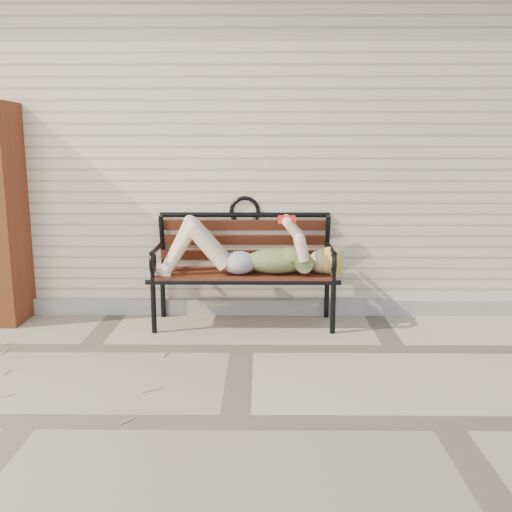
{
  "coord_description": "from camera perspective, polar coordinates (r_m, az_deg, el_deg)",
  "views": [
    {
      "loc": [
        0.16,
        -4.38,
        1.62
      ],
      "look_at": [
        0.11,
        0.41,
        0.69
      ],
      "focal_mm": 40.0,
      "sensor_mm": 36.0,
      "label": 1
    }
  ],
  "objects": [
    {
      "name": "garden_bench",
      "position": [
        5.23,
        -1.19,
        0.26
      ],
      "size": [
        1.78,
        0.71,
        1.15
      ],
      "color": "black",
      "rests_on": "ground"
    },
    {
      "name": "ground",
      "position": [
        4.68,
        -1.44,
        -9.25
      ],
      "size": [
        80.0,
        80.0,
        0.0
      ],
      "primitive_type": "plane",
      "color": "gray",
      "rests_on": "ground"
    },
    {
      "name": "straw_scatter",
      "position": [
        4.34,
        -24.02,
        -11.83
      ],
      "size": [
        2.93,
        1.69,
        0.01
      ],
      "color": "tan",
      "rests_on": "ground"
    },
    {
      "name": "house_wall",
      "position": [
        7.39,
        -0.7,
        10.08
      ],
      "size": [
        8.0,
        4.0,
        3.0
      ],
      "primitive_type": "cube",
      "color": "beige",
      "rests_on": "ground"
    },
    {
      "name": "reading_woman",
      "position": [
        5.08,
        -1.08,
        0.39
      ],
      "size": [
        1.68,
        0.38,
        0.53
      ],
      "color": "#093341",
      "rests_on": "ground"
    },
    {
      "name": "foundation_strip",
      "position": [
        5.57,
        -1.11,
        -5.07
      ],
      "size": [
        8.0,
        0.1,
        0.15
      ],
      "primitive_type": "cube",
      "color": "#ADA59C",
      "rests_on": "ground"
    },
    {
      "name": "house_roof",
      "position": [
        7.54,
        -0.73,
        22.72
      ],
      "size": [
        8.3,
        4.3,
        0.3
      ],
      "primitive_type": "cube",
      "color": "#3F312D",
      "rests_on": "house_wall"
    }
  ]
}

